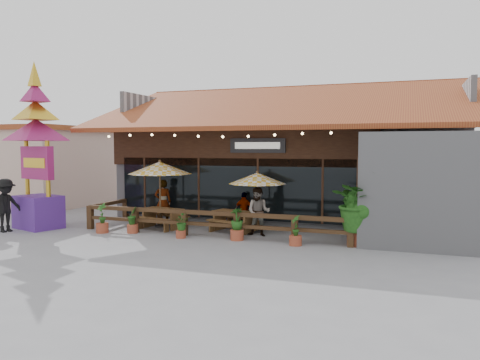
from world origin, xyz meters
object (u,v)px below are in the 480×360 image
at_px(picnic_table_right, 234,218).
at_px(pedestrian, 6,205).
at_px(picnic_table_left, 163,215).
at_px(umbrella_right, 257,179).
at_px(tropical_plant, 358,203).
at_px(umbrella_left, 160,168).
at_px(thai_sign_tower, 36,134).

relative_size(picnic_table_right, pedestrian, 0.97).
height_order(picnic_table_left, picnic_table_right, same).
relative_size(umbrella_right, tropical_plant, 1.12).
distance_m(umbrella_left, umbrella_right, 3.95).
xyz_separation_m(umbrella_left, umbrella_right, (3.94, 0.19, -0.33)).
height_order(thai_sign_tower, pedestrian, thai_sign_tower).
xyz_separation_m(umbrella_right, tropical_plant, (3.73, -1.21, -0.62)).
height_order(picnic_table_left, tropical_plant, tropical_plant).
xyz_separation_m(umbrella_right, picnic_table_right, (-0.83, -0.19, -1.46)).
xyz_separation_m(thai_sign_tower, tropical_plant, (11.97, 0.83, -2.27)).
distance_m(picnic_table_right, pedestrian, 8.47).
height_order(umbrella_right, thai_sign_tower, thai_sign_tower).
bearing_deg(umbrella_right, umbrella_left, -177.25).
distance_m(thai_sign_tower, pedestrian, 2.89).
distance_m(umbrella_left, thai_sign_tower, 4.87).
bearing_deg(picnic_table_left, umbrella_left, 133.39).
xyz_separation_m(picnic_table_left, tropical_plant, (7.41, -0.76, 0.84)).
bearing_deg(umbrella_right, picnic_table_right, -166.72).
bearing_deg(thai_sign_tower, umbrella_right, 13.94).
distance_m(picnic_table_left, tropical_plant, 7.50).
xyz_separation_m(umbrella_left, pedestrian, (-4.83, -2.90, -1.32)).
bearing_deg(tropical_plant, picnic_table_left, 174.18).
bearing_deg(picnic_table_left, pedestrian, -152.59).
height_order(picnic_table_left, pedestrian, pedestrian).
distance_m(umbrella_left, tropical_plant, 7.79).
relative_size(picnic_table_right, tropical_plant, 0.81).
height_order(umbrella_right, tropical_plant, tropical_plant).
bearing_deg(pedestrian, picnic_table_right, -55.62).
bearing_deg(picnic_table_right, pedestrian, -159.96).
bearing_deg(tropical_plant, umbrella_right, 162.02).
xyz_separation_m(umbrella_right, thai_sign_tower, (-8.24, -2.04, 1.65)).
height_order(umbrella_left, tropical_plant, umbrella_left).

